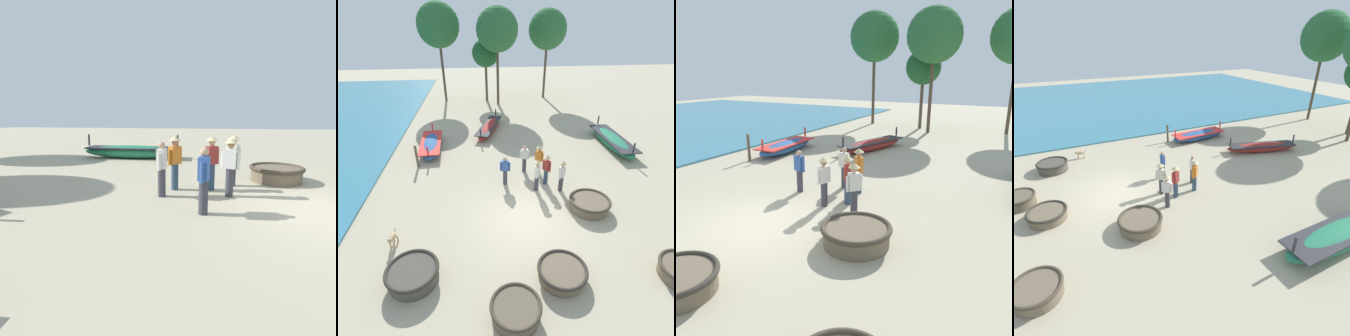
% 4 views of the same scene
% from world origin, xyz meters
% --- Properties ---
extents(ground_plane, '(80.00, 80.00, 0.00)m').
position_xyz_m(ground_plane, '(0.00, 0.00, 0.00)').
color(ground_plane, tan).
extents(sea, '(28.00, 52.00, 0.10)m').
position_xyz_m(sea, '(-21.31, 4.00, 0.05)').
color(sea, teal).
rests_on(sea, ground).
extents(coracle_weathered, '(1.73, 1.73, 0.56)m').
position_xyz_m(coracle_weathered, '(-4.16, -2.64, 0.31)').
color(coracle_weathered, '#4C473F').
rests_on(coracle_weathered, ground).
extents(coracle_upturned, '(1.56, 1.56, 0.51)m').
position_xyz_m(coracle_upturned, '(4.68, -3.47, 0.28)').
color(coracle_upturned, brown).
rests_on(coracle_upturned, ground).
extents(coracle_tilted, '(1.66, 1.66, 0.47)m').
position_xyz_m(coracle_tilted, '(0.70, -3.07, 0.26)').
color(coracle_tilted, brown).
rests_on(coracle_tilted, ground).
extents(coracle_far_left, '(1.50, 1.50, 0.56)m').
position_xyz_m(coracle_far_left, '(-1.01, -4.21, 0.31)').
color(coracle_far_left, brown).
rests_on(coracle_far_left, ground).
extents(coracle_front_left, '(1.83, 1.83, 0.54)m').
position_xyz_m(coracle_front_left, '(2.99, 0.33, 0.29)').
color(coracle_front_left, brown).
rests_on(coracle_front_left, ground).
extents(long_boat_white_hull, '(1.53, 4.40, 1.07)m').
position_xyz_m(long_boat_white_hull, '(-4.93, 7.54, 0.31)').
color(long_boat_white_hull, '#285693').
rests_on(long_boat_white_hull, ground).
extents(long_boat_ochre_hull, '(2.41, 4.91, 1.06)m').
position_xyz_m(long_boat_ochre_hull, '(-0.98, 10.22, 0.31)').
color(long_boat_ochre_hull, maroon).
rests_on(long_boat_ochre_hull, ground).
extents(long_boat_blue_hull, '(1.39, 5.32, 1.26)m').
position_xyz_m(long_boat_blue_hull, '(7.15, 6.74, 0.36)').
color(long_boat_blue_hull, '#237551').
rests_on(long_boat_blue_hull, ground).
extents(fisherman_with_hat, '(0.36, 0.50, 1.67)m').
position_xyz_m(fisherman_with_hat, '(0.94, 2.09, 0.96)').
color(fisherman_with_hat, '#383842').
rests_on(fisherman_with_hat, ground).
extents(fisherman_hauling, '(0.38, 0.43, 1.67)m').
position_xyz_m(fisherman_hauling, '(2.12, 1.91, 0.96)').
color(fisherman_hauling, '#383842').
rests_on(fisherman_hauling, ground).
extents(fisherman_by_coracle, '(0.38, 0.45, 1.67)m').
position_xyz_m(fisherman_by_coracle, '(1.54, 2.60, 0.96)').
color(fisherman_by_coracle, '#2D425B').
rests_on(fisherman_by_coracle, ground).
extents(fisherman_crouching, '(0.53, 0.26, 1.57)m').
position_xyz_m(fisherman_crouching, '(0.65, 3.99, 0.84)').
color(fisherman_crouching, '#383842').
rests_on(fisherman_crouching, ground).
extents(fisherman_standing_right, '(0.41, 0.39, 1.67)m').
position_xyz_m(fisherman_standing_right, '(1.40, 3.71, 0.96)').
color(fisherman_standing_right, '#2D425B').
rests_on(fisherman_standing_right, ground).
extents(fisherman_standing_left, '(0.52, 0.28, 1.57)m').
position_xyz_m(fisherman_standing_left, '(-0.55, 2.80, 0.84)').
color(fisherman_standing_left, '#383842').
rests_on(fisherman_standing_left, ground).
extents(dog, '(0.24, 0.69, 0.55)m').
position_xyz_m(dog, '(-5.22, -0.98, 0.37)').
color(dog, tan).
rests_on(dog, ground).
extents(mooring_post_mid_beach, '(0.14, 0.14, 1.33)m').
position_xyz_m(mooring_post_mid_beach, '(-5.39, 5.19, 0.66)').
color(mooring_post_mid_beach, brown).
rests_on(mooring_post_mid_beach, ground).
extents(tree_tall_back, '(3.91, 3.91, 8.92)m').
position_xyz_m(tree_tall_back, '(-4.98, 19.42, 6.94)').
color(tree_tall_back, '#4C3D2D').
rests_on(tree_tall_back, ground).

